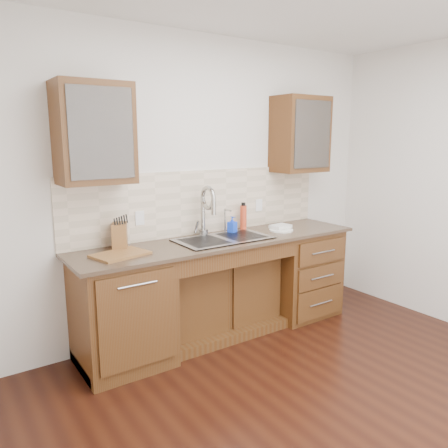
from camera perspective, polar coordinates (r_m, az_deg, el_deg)
ground at (r=3.28m, az=15.13°, el=-23.42°), size 4.00×3.50×0.10m
wall_back at (r=4.12m, az=-3.14°, el=5.00°), size 4.00×0.10×2.70m
base_cabinet_left at (r=3.62m, az=-13.16°, el=-11.08°), size 0.70×0.62×0.88m
base_cabinet_center at (r=4.13m, az=-1.03°, el=-9.29°), size 1.20×0.44×0.70m
base_cabinet_right at (r=4.59m, az=9.63°, el=-6.10°), size 0.70×0.62×0.88m
countertop at (r=3.88m, az=-0.21°, el=-2.18°), size 2.70×0.65×0.03m
backsplash at (r=4.08m, az=-2.67°, el=2.90°), size 2.70×0.02×0.59m
sink at (r=3.89m, az=-0.08°, el=-3.23°), size 0.84×0.46×0.19m
faucet at (r=3.98m, az=-2.78°, el=1.29°), size 0.04×0.04×0.40m
filter_tap at (r=4.14m, az=0.12°, el=0.56°), size 0.02×0.02×0.24m
upper_cabinet_left at (r=3.46m, az=-16.63°, el=11.26°), size 0.55×0.34×0.75m
upper_cabinet_right at (r=4.56m, az=9.89°, el=11.43°), size 0.55×0.34×0.75m
outlet_left at (r=3.79m, az=-10.96°, el=0.76°), size 0.08×0.01×0.12m
outlet_right at (r=4.46m, az=4.57°, el=2.47°), size 0.08×0.01×0.12m
soap_bottle at (r=4.10m, az=1.07°, el=-0.11°), size 0.09×0.09×0.16m
water_bottle at (r=4.25m, az=2.54°, el=0.82°), size 0.08×0.08×0.24m
plate at (r=4.26m, az=7.48°, el=-0.79°), size 0.31×0.31×0.01m
dish_towel at (r=4.31m, az=7.40°, el=-0.31°), size 0.21×0.16×0.03m
knife_block at (r=3.62m, az=-13.46°, el=-1.54°), size 0.18×0.22×0.21m
cutting_board at (r=3.43m, az=-13.40°, el=-3.88°), size 0.46×0.37×0.02m
cup_left_a at (r=3.43m, az=-18.00°, el=10.36°), size 0.14×0.14×0.10m
cup_left_b at (r=3.49m, az=-15.05°, el=10.47°), size 0.11×0.11×0.09m
cup_right_a at (r=4.51m, az=9.13°, el=10.76°), size 0.13×0.13×0.09m
cup_right_b at (r=4.64m, az=10.96°, el=10.74°), size 0.13×0.13×0.09m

